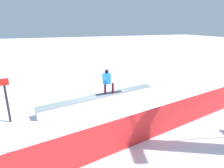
# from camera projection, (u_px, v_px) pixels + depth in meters

# --- Properties ---
(ground_plane) EXTENTS (120.00, 120.00, 0.00)m
(ground_plane) POSITION_uv_depth(u_px,v_px,m) (102.00, 103.00, 10.62)
(ground_plane) COLOR white
(grind_box) EXTENTS (6.97, 1.78, 0.52)m
(grind_box) POSITION_uv_depth(u_px,v_px,m) (102.00, 100.00, 10.55)
(grind_box) COLOR white
(grind_box) RESTS_ON ground_plane
(snowboarder) EXTENTS (1.58, 0.44, 1.40)m
(snowboarder) POSITION_uv_depth(u_px,v_px,m) (107.00, 81.00, 10.46)
(snowboarder) COLOR #1D242C
(snowboarder) RESTS_ON grind_box
(safety_fence) EXTENTS (12.89, 2.34, 1.24)m
(safety_fence) POSITION_uv_depth(u_px,v_px,m) (138.00, 129.00, 6.85)
(safety_fence) COLOR red
(safety_fence) RESTS_ON ground_plane
(trail_marker) EXTENTS (0.40, 0.10, 2.04)m
(trail_marker) POSITION_uv_depth(u_px,v_px,m) (7.00, 99.00, 8.32)
(trail_marker) COLOR #262628
(trail_marker) RESTS_ON ground_plane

